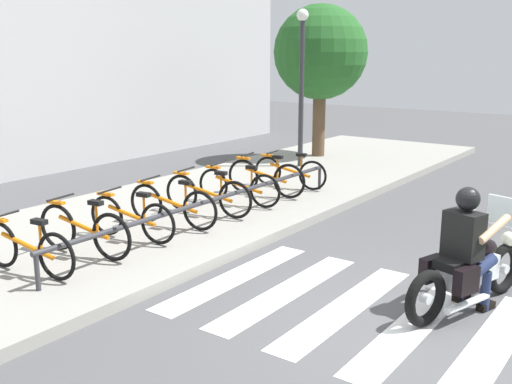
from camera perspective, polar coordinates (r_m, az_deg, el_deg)
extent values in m
plane|color=#4C4C4F|center=(6.62, 14.66, -12.57)|extent=(48.00, 48.00, 0.00)
cube|color=gray|center=(9.44, -14.89, -4.22)|extent=(24.00, 4.40, 0.15)
cube|color=white|center=(6.48, 21.66, -13.69)|extent=(2.80, 0.40, 0.01)
cube|color=white|center=(6.68, 14.88, -12.32)|extent=(2.80, 0.40, 0.01)
cube|color=white|center=(6.97, 8.64, -10.90)|extent=(2.80, 0.40, 0.01)
cube|color=white|center=(7.33, 3.02, -9.50)|extent=(2.80, 0.40, 0.01)
cube|color=white|center=(7.76, -1.99, -8.16)|extent=(2.80, 0.40, 0.01)
torus|color=black|center=(7.76, 22.71, -6.81)|extent=(0.63, 0.29, 0.62)
cylinder|color=silver|center=(7.76, 22.71, -6.81)|extent=(0.14, 0.13, 0.11)
torus|color=black|center=(6.59, 16.02, -9.81)|extent=(0.63, 0.29, 0.62)
cylinder|color=silver|center=(6.59, 16.02, -9.81)|extent=(0.14, 0.13, 0.11)
cube|color=silver|center=(7.11, 19.74, -7.15)|extent=(0.86, 0.51, 0.28)
ellipsoid|color=black|center=(7.21, 20.77, -5.12)|extent=(0.58, 0.42, 0.22)
cube|color=black|center=(6.90, 18.89, -6.38)|extent=(0.62, 0.43, 0.10)
cube|color=black|center=(6.93, 16.55, -7.10)|extent=(0.34, 0.21, 0.28)
cube|color=black|center=(6.70, 19.58, -8.04)|extent=(0.34, 0.21, 0.28)
cylinder|color=silver|center=(7.47, 22.51, -3.01)|extent=(0.21, 0.60, 0.03)
sphere|color=white|center=(7.69, 23.14, -4.18)|extent=(0.18, 0.18, 0.18)
cube|color=silver|center=(7.45, 22.75, -1.64)|extent=(0.16, 0.39, 0.32)
cylinder|color=silver|center=(6.93, 19.68, -10.06)|extent=(0.72, 0.29, 0.08)
cube|color=black|center=(6.85, 19.33, -3.91)|extent=(0.37, 0.46, 0.52)
sphere|color=black|center=(6.78, 19.73, -0.63)|extent=(0.26, 0.26, 0.26)
cylinder|color=tan|center=(7.13, 18.96, -2.57)|extent=(0.52, 0.24, 0.26)
cylinder|color=tan|center=(6.91, 21.96, -3.32)|extent=(0.52, 0.24, 0.26)
cylinder|color=#1E284C|center=(7.16, 18.73, -6.15)|extent=(0.46, 0.26, 0.24)
cylinder|color=#1E284C|center=(7.36, 19.09, -8.23)|extent=(0.11, 0.11, 0.46)
cube|color=black|center=(7.47, 19.15, -9.52)|extent=(0.26, 0.17, 0.08)
cylinder|color=#1E284C|center=(7.00, 20.89, -6.78)|extent=(0.46, 0.26, 0.24)
cylinder|color=#1E284C|center=(7.21, 21.20, -8.88)|extent=(0.11, 0.11, 0.46)
cube|color=black|center=(7.31, 21.25, -10.19)|extent=(0.26, 0.17, 0.08)
torus|color=black|center=(8.23, -23.35, -4.66)|extent=(0.13, 0.61, 0.61)
torus|color=black|center=(7.52, -18.66, -5.91)|extent=(0.13, 0.61, 0.61)
cylinder|color=orange|center=(7.85, -21.15, -4.84)|extent=(0.18, 0.87, 0.24)
cylinder|color=orange|center=(7.62, -20.04, -4.04)|extent=(0.04, 0.04, 0.37)
cube|color=black|center=(7.57, -20.15, -2.70)|extent=(0.13, 0.21, 0.06)
cylinder|color=black|center=(8.05, -23.18, -2.05)|extent=(0.48, 0.10, 0.03)
torus|color=black|center=(8.66, -18.53, -3.22)|extent=(0.14, 0.66, 0.66)
torus|color=black|center=(8.00, -13.73, -4.23)|extent=(0.14, 0.66, 0.66)
cylinder|color=orange|center=(8.30, -16.25, -3.27)|extent=(0.18, 0.86, 0.24)
cylinder|color=orange|center=(8.09, -15.10, -2.38)|extent=(0.04, 0.04, 0.40)
cube|color=black|center=(8.04, -15.18, -1.00)|extent=(0.13, 0.21, 0.06)
cylinder|color=black|center=(8.48, -18.29, -0.49)|extent=(0.48, 0.10, 0.03)
cube|color=orange|center=(8.57, -18.70, -0.94)|extent=(0.12, 0.29, 0.04)
torus|color=black|center=(9.15, -14.16, -2.21)|extent=(0.13, 0.61, 0.61)
torus|color=black|center=(8.56, -9.42, -3.05)|extent=(0.13, 0.61, 0.61)
cylinder|color=orange|center=(8.83, -11.89, -2.23)|extent=(0.18, 0.85, 0.24)
cylinder|color=orange|center=(8.65, -10.73, -1.44)|extent=(0.04, 0.04, 0.37)
cube|color=black|center=(8.60, -10.78, -0.24)|extent=(0.13, 0.21, 0.06)
cylinder|color=black|center=(9.00, -13.85, 0.19)|extent=(0.48, 0.10, 0.03)
cube|color=orange|center=(9.07, -14.28, -0.19)|extent=(0.12, 0.29, 0.04)
torus|color=black|center=(9.72, -10.50, -1.04)|extent=(0.14, 0.63, 0.63)
torus|color=black|center=(9.13, -5.42, -1.81)|extent=(0.14, 0.63, 0.63)
cylinder|color=orange|center=(9.40, -8.05, -1.04)|extent=(0.19, 0.92, 0.25)
cylinder|color=orange|center=(9.22, -6.79, -0.25)|extent=(0.04, 0.04, 0.39)
cube|color=black|center=(9.17, -6.82, 0.92)|extent=(0.13, 0.21, 0.06)
cylinder|color=black|center=(9.57, -10.12, 1.32)|extent=(0.48, 0.10, 0.03)
cube|color=orange|center=(9.64, -10.59, 0.93)|extent=(0.12, 0.29, 0.04)
torus|color=black|center=(10.32, -7.16, -0.08)|extent=(0.14, 0.64, 0.64)
torus|color=black|center=(9.75, -2.02, -0.76)|extent=(0.14, 0.64, 0.64)
cylinder|color=orange|center=(10.01, -4.67, -0.04)|extent=(0.19, 0.95, 0.26)
cylinder|color=orange|center=(9.84, -3.38, 0.71)|extent=(0.04, 0.04, 0.39)
cube|color=black|center=(9.80, -3.39, 1.83)|extent=(0.13, 0.21, 0.06)
cylinder|color=black|center=(10.17, -6.74, 2.19)|extent=(0.48, 0.10, 0.03)
cube|color=orange|center=(10.25, -7.22, 1.81)|extent=(0.12, 0.29, 0.04)
torus|color=black|center=(10.94, -4.12, 0.69)|extent=(0.13, 0.61, 0.61)
torus|color=black|center=(10.43, 0.87, 0.09)|extent=(0.13, 0.61, 0.61)
cylinder|color=orange|center=(10.66, -1.69, 0.72)|extent=(0.19, 0.95, 0.26)
cylinder|color=orange|center=(10.50, -0.43, 1.40)|extent=(0.04, 0.04, 0.38)
cube|color=black|center=(10.46, -0.43, 2.41)|extent=(0.13, 0.21, 0.06)
cylinder|color=black|center=(10.81, -3.67, 2.73)|extent=(0.48, 0.10, 0.03)
cube|color=orange|center=(10.88, -4.15, 2.40)|extent=(0.12, 0.29, 0.04)
torus|color=black|center=(11.57, -1.23, 1.54)|extent=(0.14, 0.66, 0.66)
torus|color=black|center=(11.13, 3.21, 1.05)|extent=(0.14, 0.66, 0.66)
cylinder|color=orange|center=(11.33, 0.95, 1.63)|extent=(0.18, 0.88, 0.24)
cylinder|color=orange|center=(11.18, 2.08, 2.36)|extent=(0.04, 0.04, 0.41)
cube|color=black|center=(11.15, 2.09, 3.39)|extent=(0.13, 0.21, 0.06)
cylinder|color=black|center=(11.44, -0.81, 3.65)|extent=(0.48, 0.10, 0.03)
cube|color=orange|center=(11.50, -1.24, 3.29)|extent=(0.12, 0.29, 0.04)
torus|color=black|center=(12.25, 1.17, 2.05)|extent=(0.13, 0.60, 0.60)
torus|color=black|center=(11.85, 5.47, 1.60)|extent=(0.13, 0.60, 0.60)
cylinder|color=orange|center=(12.03, 3.29, 2.11)|extent=(0.18, 0.89, 0.25)
cylinder|color=orange|center=(11.90, 4.39, 2.72)|extent=(0.04, 0.04, 0.37)
cube|color=black|center=(11.87, 4.40, 3.59)|extent=(0.13, 0.21, 0.06)
cylinder|color=black|center=(12.14, 1.59, 3.84)|extent=(0.48, 0.10, 0.03)
cube|color=orange|center=(12.20, 1.17, 3.55)|extent=(0.12, 0.29, 0.04)
cylinder|color=#333338|center=(9.34, -3.81, -0.64)|extent=(6.58, 0.07, 0.07)
cylinder|color=#333338|center=(7.33, -20.32, -7.25)|extent=(0.06, 0.06, 0.45)
cylinder|color=#333338|center=(11.99, 6.14, 1.32)|extent=(0.06, 0.06, 0.45)
cylinder|color=#2D2D33|center=(14.27, 4.37, 8.98)|extent=(0.12, 0.12, 3.57)
sphere|color=white|center=(14.26, 4.51, 16.62)|extent=(0.28, 0.28, 0.28)
cylinder|color=brown|center=(15.88, 6.06, 6.54)|extent=(0.34, 0.34, 2.00)
sphere|color=#235B23|center=(15.78, 6.23, 13.24)|extent=(2.43, 2.43, 2.43)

